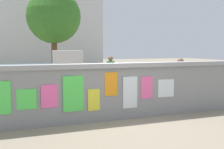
{
  "coord_description": "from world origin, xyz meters",
  "views": [
    {
      "loc": [
        -2.94,
        -7.04,
        1.96
      ],
      "look_at": [
        0.62,
        2.3,
        1.0
      ],
      "focal_mm": 44.74,
      "sensor_mm": 36.0,
      "label": 1
    }
  ],
  "objects_px": {
    "bicycle_far": "(134,88)",
    "bicycle_near": "(105,95)",
    "tree_roadside": "(54,17)",
    "auto_rickshaw_truck": "(44,72)",
    "person_bystander": "(180,76)",
    "motorcycle": "(24,99)",
    "person_walking": "(111,71)"
  },
  "relations": [
    {
      "from": "bicycle_far",
      "to": "bicycle_near",
      "type": "bearing_deg",
      "value": -145.92
    },
    {
      "from": "tree_roadside",
      "to": "auto_rickshaw_truck",
      "type": "bearing_deg",
      "value": -103.74
    },
    {
      "from": "person_bystander",
      "to": "tree_roadside",
      "type": "xyz_separation_m",
      "value": [
        -2.67,
        9.73,
        2.9
      ]
    },
    {
      "from": "auto_rickshaw_truck",
      "to": "motorcycle",
      "type": "bearing_deg",
      "value": -105.9
    },
    {
      "from": "motorcycle",
      "to": "tree_roadside",
      "type": "bearing_deg",
      "value": 75.38
    },
    {
      "from": "auto_rickshaw_truck",
      "to": "motorcycle",
      "type": "distance_m",
      "value": 3.93
    },
    {
      "from": "person_walking",
      "to": "person_bystander",
      "type": "bearing_deg",
      "value": -67.19
    },
    {
      "from": "auto_rickshaw_truck",
      "to": "bicycle_far",
      "type": "height_order",
      "value": "auto_rickshaw_truck"
    },
    {
      "from": "person_bystander",
      "to": "bicycle_near",
      "type": "bearing_deg",
      "value": 160.79
    },
    {
      "from": "auto_rickshaw_truck",
      "to": "bicycle_near",
      "type": "distance_m",
      "value": 3.78
    },
    {
      "from": "motorcycle",
      "to": "person_bystander",
      "type": "xyz_separation_m",
      "value": [
        5.09,
        -0.45,
        0.52
      ]
    },
    {
      "from": "bicycle_near",
      "to": "bicycle_far",
      "type": "bearing_deg",
      "value": 34.08
    },
    {
      "from": "motorcycle",
      "to": "bicycle_far",
      "type": "height_order",
      "value": "bicycle_far"
    },
    {
      "from": "bicycle_near",
      "to": "tree_roadside",
      "type": "distance_m",
      "value": 9.57
    },
    {
      "from": "auto_rickshaw_truck",
      "to": "person_bystander",
      "type": "relative_size",
      "value": 2.31
    },
    {
      "from": "auto_rickshaw_truck",
      "to": "bicycle_far",
      "type": "relative_size",
      "value": 2.21
    },
    {
      "from": "auto_rickshaw_truck",
      "to": "tree_roadside",
      "type": "relative_size",
      "value": 0.67
    },
    {
      "from": "auto_rickshaw_truck",
      "to": "bicycle_near",
      "type": "xyz_separation_m",
      "value": [
        1.61,
        -3.37,
        -0.54
      ]
    },
    {
      "from": "auto_rickshaw_truck",
      "to": "tree_roadside",
      "type": "height_order",
      "value": "tree_roadside"
    },
    {
      "from": "auto_rickshaw_truck",
      "to": "person_walking",
      "type": "distance_m",
      "value": 2.87
    },
    {
      "from": "person_bystander",
      "to": "tree_roadside",
      "type": "distance_m",
      "value": 10.5
    },
    {
      "from": "auto_rickshaw_truck",
      "to": "person_bystander",
      "type": "distance_m",
      "value": 5.83
    },
    {
      "from": "motorcycle",
      "to": "person_walking",
      "type": "height_order",
      "value": "person_walking"
    },
    {
      "from": "bicycle_far",
      "to": "person_bystander",
      "type": "height_order",
      "value": "person_bystander"
    },
    {
      "from": "bicycle_near",
      "to": "tree_roadside",
      "type": "bearing_deg",
      "value": 91.66
    },
    {
      "from": "auto_rickshaw_truck",
      "to": "bicycle_near",
      "type": "bearing_deg",
      "value": -64.54
    },
    {
      "from": "person_walking",
      "to": "person_bystander",
      "type": "distance_m",
      "value": 3.46
    },
    {
      "from": "bicycle_near",
      "to": "bicycle_far",
      "type": "xyz_separation_m",
      "value": [
        1.6,
        1.09,
        0.0
      ]
    },
    {
      "from": "bicycle_far",
      "to": "person_bystander",
      "type": "distance_m",
      "value": 2.18
    },
    {
      "from": "bicycle_near",
      "to": "person_bystander",
      "type": "relative_size",
      "value": 1.04
    },
    {
      "from": "auto_rickshaw_truck",
      "to": "person_bystander",
      "type": "bearing_deg",
      "value": -46.36
    },
    {
      "from": "motorcycle",
      "to": "person_walking",
      "type": "distance_m",
      "value": 4.67
    }
  ]
}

